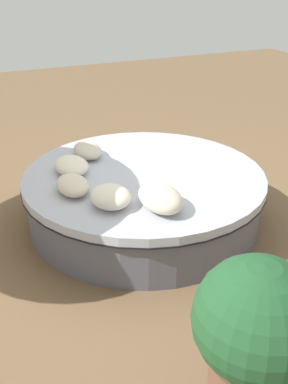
% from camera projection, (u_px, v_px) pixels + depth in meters
% --- Properties ---
extents(ground_plane, '(16.00, 16.00, 0.00)m').
position_uv_depth(ground_plane, '(144.00, 219.00, 4.95)').
color(ground_plane, brown).
extents(round_bed, '(2.50, 2.50, 0.55)m').
position_uv_depth(round_bed, '(144.00, 196.00, 4.82)').
color(round_bed, '#595966').
rests_on(round_bed, ground_plane).
extents(throw_pillow_0, '(0.46, 0.29, 0.15)m').
position_uv_depth(throw_pillow_0, '(88.00, 150.00, 5.05)').
color(throw_pillow_0, beige).
rests_on(throw_pillow_0, round_bed).
extents(throw_pillow_1, '(0.47, 0.33, 0.16)m').
position_uv_depth(throw_pillow_1, '(72.00, 166.00, 4.67)').
color(throw_pillow_1, silver).
rests_on(throw_pillow_1, round_bed).
extents(throw_pillow_2, '(0.45, 0.29, 0.15)m').
position_uv_depth(throw_pillow_2, '(73.00, 185.00, 4.28)').
color(throw_pillow_2, beige).
rests_on(throw_pillow_2, round_bed).
extents(throw_pillow_3, '(0.41, 0.35, 0.18)m').
position_uv_depth(throw_pillow_3, '(111.00, 197.00, 4.04)').
color(throw_pillow_3, silver).
rests_on(throw_pillow_3, round_bed).
extents(throw_pillow_4, '(0.53, 0.35, 0.21)m').
position_uv_depth(throw_pillow_4, '(160.00, 198.00, 3.99)').
color(throw_pillow_4, beige).
rests_on(throw_pillow_4, round_bed).
extents(planter, '(0.74, 0.74, 1.11)m').
position_uv_depth(planter, '(255.00, 333.00, 2.57)').
color(planter, brown).
rests_on(planter, ground_plane).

